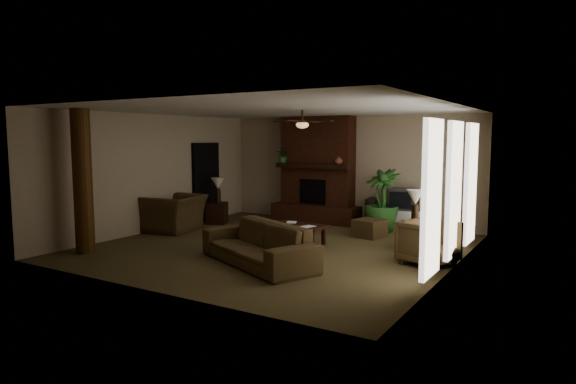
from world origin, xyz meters
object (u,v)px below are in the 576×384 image
Objects in this scene: lamp_right at (415,200)px; sofa at (258,237)px; ottoman at (369,228)px; side_table_left at (217,213)px; floor_vase at (372,210)px; floor_plant at (382,214)px; log_column at (83,182)px; armchair_left at (175,207)px; side_table_right at (415,235)px; tv_stand at (405,220)px; lamp_left at (218,185)px; coffee_table at (297,227)px; armchair_right at (429,240)px.

sofa is at bearing -126.66° from lamp_right.
ottoman is 4.13m from side_table_left.
floor_plant reaches higher than floor_vase.
log_column is 1.87× the size of floor_plant.
floor_vase reaches higher than ottoman.
side_table_right is at bearing 89.56° from armchair_left.
tv_stand is 1.55× the size of side_table_left.
lamp_left reaches higher than armchair_left.
sofa is at bearing -103.08° from ottoman.
floor_plant is at bearing 130.13° from lamp_right.
log_column is 5.09× the size of side_table_left.
floor_plant reaches higher than side_table_right.
coffee_table is 3.34m from side_table_left.
armchair_right reaches higher than floor_vase.
lamp_right is (5.31, -0.29, 0.00)m from lamp_left.
tv_stand reaches higher than coffee_table.
lamp_left reaches higher than floor_vase.
floor_vase is 4.02m from lamp_left.
tv_stand is 2.05m from side_table_right.
lamp_left is at bearing 162.42° from sofa.
tv_stand is (-1.41, 3.00, -0.19)m from armchair_right.
side_table_left is at bearing -163.35° from floor_plant.
log_column is at bearing -134.03° from ottoman.
log_column reaches higher than side_table_right.
armchair_left is at bearing -158.26° from ottoman.
tv_stand reaches higher than ottoman.
floor_vase is (0.57, 2.79, 0.06)m from coffee_table.
side_table_right is (5.43, 3.67, -1.12)m from log_column.
tv_stand is (4.60, 5.55, -1.15)m from log_column.
sofa is 3.88× the size of lamp_left.
lamp_right is at bearing 129.88° from side_table_right.
ottoman is at bearing 101.25° from sofa.
log_column is 4.00m from lamp_left.
log_column reaches higher than sofa.
armchair_right reaches higher than tv_stand.
armchair_right reaches higher than ottoman.
armchair_left is at bearing -168.96° from lamp_right.
tv_stand is 0.87m from floor_vase.
armchair_right is (6.02, 2.55, -0.96)m from log_column.
log_column is at bearing 131.34° from armchair_right.
tv_stand is at bearing 19.52° from side_table_left.
lamp_left is (-4.51, -1.57, 0.75)m from tv_stand.
log_column is 2.12× the size of armchair_left.
log_column is at bearing -128.86° from floor_plant.
log_column is 5.09× the size of side_table_right.
floor_plant is at bearing 51.14° from log_column.
log_column is 2.74m from armchair_left.
sofa is at bearing 139.03° from armchair_right.
armchair_right is (2.61, 1.54, -0.06)m from sofa.
armchair_right reaches higher than side_table_right.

